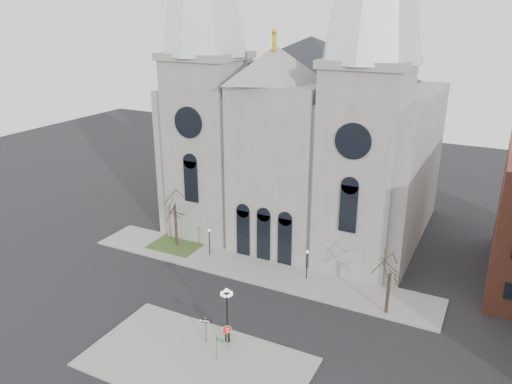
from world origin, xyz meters
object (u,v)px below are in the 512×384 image
at_px(stop_sign, 227,332).
at_px(street_name_sign, 217,346).
at_px(globe_lamp, 227,308).
at_px(one_way_sign, 206,326).

distance_m(stop_sign, street_name_sign, 1.56).
xyz_separation_m(globe_lamp, street_name_sign, (0.49, -2.45, -1.92)).
bearing_deg(globe_lamp, street_name_sign, -78.61).
distance_m(one_way_sign, street_name_sign, 2.57).
height_order(one_way_sign, street_name_sign, one_way_sign).
height_order(stop_sign, one_way_sign, one_way_sign).
relative_size(stop_sign, street_name_sign, 1.04).
xyz_separation_m(stop_sign, one_way_sign, (-2.07, -0.01, -0.06)).
bearing_deg(one_way_sign, globe_lamp, 16.48).
xyz_separation_m(stop_sign, street_name_sign, (-0.01, -1.52, -0.35)).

